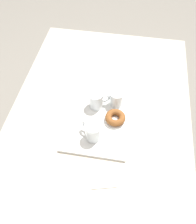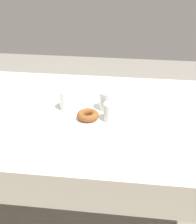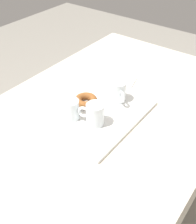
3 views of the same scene
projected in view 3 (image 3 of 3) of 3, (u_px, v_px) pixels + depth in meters
The scene contains 9 objects.
ground_plane at pixel (102, 208), 1.71m from camera, with size 6.00×6.00×0.00m, color gray.
dining_table at pixel (103, 128), 1.29m from camera, with size 1.56×0.97×0.77m.
serving_tray at pixel (100, 114), 1.21m from camera, with size 0.46×0.33×0.02m, color white.
tea_mug_left at pixel (95, 115), 1.12m from camera, with size 0.08×0.11×0.10m.
tea_mug_right at pixel (118, 92), 1.25m from camera, with size 0.09×0.10×0.10m.
water_glass_near at pixel (71, 110), 1.16m from camera, with size 0.07×0.07×0.09m.
donut_plate_left at pixel (86, 104), 1.25m from camera, with size 0.11×0.11×0.01m, color white.
sugar_donut_left at pixel (86, 100), 1.24m from camera, with size 0.11×0.11×0.03m, color brown.
paper_napkin at pixel (124, 80), 1.44m from camera, with size 0.11×0.11×0.01m, color white.
Camera 3 is at (-0.79, -0.56, 1.54)m, focal length 43.87 mm.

